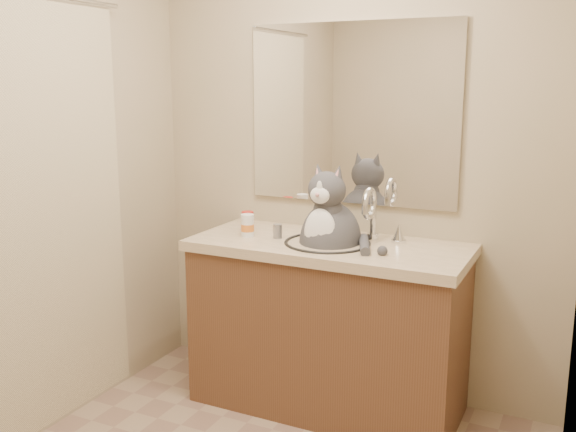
% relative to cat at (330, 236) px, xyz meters
% --- Properties ---
extents(room, '(2.22, 2.52, 2.42)m').
position_rel_cat_xyz_m(room, '(-0.00, -0.96, 0.32)').
color(room, gray).
rests_on(room, ground).
extents(vanity, '(1.34, 0.59, 1.12)m').
position_rel_cat_xyz_m(vanity, '(-0.00, 0.00, -0.44)').
color(vanity, brown).
rests_on(vanity, ground).
extents(mirror, '(1.10, 0.02, 0.90)m').
position_rel_cat_xyz_m(mirror, '(-0.00, 0.27, 0.57)').
color(mirror, white).
rests_on(mirror, room).
extents(shower_curtain, '(0.02, 1.30, 1.93)m').
position_rel_cat_xyz_m(shower_curtain, '(-1.05, -0.86, 0.15)').
color(shower_curtain, beige).
rests_on(shower_curtain, ground).
extents(cat, '(0.42, 0.36, 0.60)m').
position_rel_cat_xyz_m(cat, '(0.00, 0.00, 0.00)').
color(cat, '#444449').
rests_on(cat, vanity).
extents(pill_bottle_redcap, '(0.06, 0.06, 0.11)m').
position_rel_cat_xyz_m(pill_bottle_redcap, '(-0.47, 0.03, 0.02)').
color(pill_bottle_redcap, white).
rests_on(pill_bottle_redcap, vanity).
extents(pill_bottle_orange, '(0.08, 0.08, 0.11)m').
position_rel_cat_xyz_m(pill_bottle_orange, '(-0.42, -0.07, 0.02)').
color(pill_bottle_orange, white).
rests_on(pill_bottle_orange, vanity).
extents(grey_canister, '(0.06, 0.06, 0.07)m').
position_rel_cat_xyz_m(grey_canister, '(-0.26, -0.03, 0.00)').
color(grey_canister, gray).
rests_on(grey_canister, vanity).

